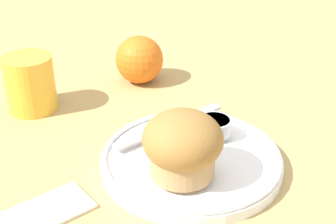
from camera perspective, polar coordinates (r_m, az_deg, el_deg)
The scene contains 9 objects.
ground_plane at distance 0.61m, azimuth 1.75°, elevation -5.83°, with size 3.00×3.00×0.00m, color tan.
plate at distance 0.59m, azimuth 3.10°, elevation -5.69°, with size 0.23×0.23×0.02m.
muffin at distance 0.53m, azimuth 1.79°, elevation -4.03°, with size 0.09×0.09×0.08m.
cream_ramekin at distance 0.62m, azimuth 5.97°, elevation -1.82°, with size 0.05×0.05×0.02m.
berry_pair at distance 0.61m, azimuth 0.58°, elevation -2.34°, with size 0.03×0.01×0.01m.
butter_knife at distance 0.64m, azimuth 0.27°, elevation -1.65°, with size 0.18×0.02×0.00m.
orange_fruit at distance 0.80m, azimuth -3.50°, elevation 6.40°, with size 0.08×0.08×0.08m.
juice_glass at distance 0.74m, azimuth -16.45°, elevation 3.36°, with size 0.07×0.07×0.09m.
folded_napkin at distance 0.54m, azimuth -14.80°, elevation -11.58°, with size 0.10×0.06×0.01m.
Camera 1 is at (-0.33, -0.38, 0.34)m, focal length 50.00 mm.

